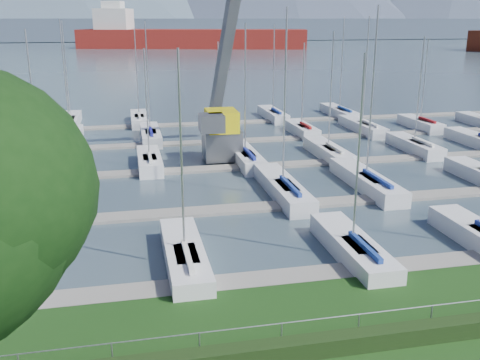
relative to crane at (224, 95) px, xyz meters
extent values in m
cube|color=#41535F|center=(-2.39, 229.94, -5.73)|extent=(800.00, 540.00, 0.20)
cube|color=black|center=(-2.39, -30.46, -4.98)|extent=(80.00, 0.70, 0.70)
cylinder|color=gray|center=(-2.39, -30.06, -4.13)|extent=(80.00, 0.04, 0.04)
cube|color=#475467|center=(-2.39, 299.94, 0.67)|extent=(900.00, 80.00, 12.00)
cube|color=slate|center=(-2.39, -24.06, -5.55)|extent=(90.00, 1.60, 0.25)
cube|color=slate|center=(-2.39, -14.06, -5.55)|extent=(90.00, 1.60, 0.25)
cube|color=slate|center=(-2.39, -4.06, -5.55)|extent=(90.00, 1.60, 0.25)
cube|color=slate|center=(-2.39, 5.94, -5.55)|extent=(90.00, 1.60, 0.25)
cube|color=slate|center=(-2.39, 15.94, -5.55)|extent=(90.00, 1.60, 0.25)
cube|color=#585B60|center=(-0.46, -1.23, -4.13)|extent=(3.26, 3.26, 2.60)
cube|color=yellow|center=(-0.46, -1.23, -2.03)|extent=(2.66, 3.45, 1.80)
cube|color=#525559|center=(1.34, 3.27, 6.97)|extent=(2.73, 11.24, 19.89)
cube|color=slate|center=(-1.66, -3.23, -1.83)|extent=(2.04, 2.24, 1.40)
cube|color=maroon|center=(20.76, 189.09, -2.83)|extent=(97.76, 42.53, 10.00)
cube|color=silver|center=(-11.81, 197.89, 4.67)|extent=(17.17, 17.17, 12.00)
cube|color=silver|center=(-11.81, 197.89, 11.67)|extent=(9.81, 9.81, 4.00)
camera|label=1|loc=(-8.37, -46.32, 6.39)|focal=40.00mm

